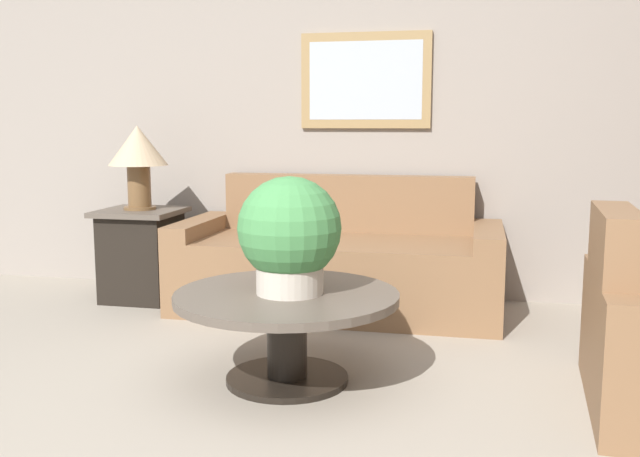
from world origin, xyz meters
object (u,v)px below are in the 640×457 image
at_px(potted_plant_on_table, 289,234).
at_px(table_lamp, 138,152).
at_px(side_table, 142,254).
at_px(coffee_table, 287,317).
at_px(couch_main, 338,265).

bearing_deg(potted_plant_on_table, table_lamp, 136.54).
bearing_deg(side_table, potted_plant_on_table, -43.46).
xyz_separation_m(coffee_table, table_lamp, (-1.39, 1.32, 0.70)).
bearing_deg(coffee_table, potted_plant_on_table, -34.76).
xyz_separation_m(couch_main, table_lamp, (-1.37, -0.04, 0.73)).
bearing_deg(table_lamp, side_table, 90.00).
relative_size(coffee_table, side_table, 1.67).
xyz_separation_m(couch_main, side_table, (-1.37, -0.04, 0.03)).
bearing_deg(side_table, table_lamp, -90.00).
distance_m(couch_main, table_lamp, 1.55).
xyz_separation_m(coffee_table, side_table, (-1.39, 1.32, 0.01)).
bearing_deg(couch_main, side_table, -178.33).
height_order(couch_main, coffee_table, couch_main).
height_order(table_lamp, potted_plant_on_table, table_lamp).
xyz_separation_m(side_table, table_lamp, (0.00, -0.00, 0.70)).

